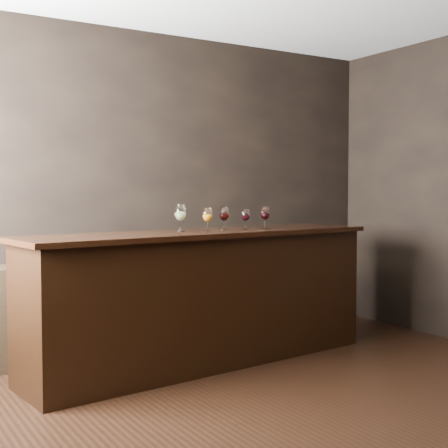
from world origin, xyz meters
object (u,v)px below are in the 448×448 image
bar_counter (204,300)px  glass_red_c (265,213)px  back_bar_shelf (86,309)px  glass_red_a (224,214)px  glass_white (180,213)px  glass_amber (207,215)px  glass_red_b (245,215)px

bar_counter → glass_red_c: size_ratio=15.18×
back_bar_shelf → glass_red_a: (0.90, -0.71, 0.79)m
glass_red_a → back_bar_shelf: bearing=141.7°
glass_white → glass_red_c: (0.76, -0.07, -0.01)m
glass_white → glass_amber: bearing=-20.1°
bar_counter → glass_red_a: (0.17, -0.01, 0.68)m
glass_white → glass_amber: 0.21m
glass_white → bar_counter: bearing=-10.2°
back_bar_shelf → glass_white: (0.53, -0.66, 0.81)m
glass_white → back_bar_shelf: bearing=128.8°
glass_white → glass_red_b: glass_white is taller
back_bar_shelf → glass_red_b: bearing=-32.4°
glass_red_b → glass_red_c: glass_red_c is taller
glass_amber → bar_counter: bearing=99.4°
glass_white → glass_amber: size_ratio=1.15×
bar_counter → glass_red_c: 0.88m
glass_amber → glass_red_b: 0.38m
glass_white → glass_red_c: 0.76m
back_bar_shelf → glass_red_b: 1.53m
back_bar_shelf → glass_red_c: size_ratio=11.41×
glass_white → glass_red_a: bearing=-7.5°
back_bar_shelf → glass_white: size_ratio=10.30×
back_bar_shelf → glass_red_c: 1.68m
bar_counter → glass_red_b: size_ratio=16.71×
glass_amber → glass_red_a: (0.17, 0.03, 0.00)m
bar_counter → glass_red_a: size_ratio=15.20×
glass_white → glass_amber: (0.20, -0.07, -0.02)m
glass_amber → glass_red_a: bearing=8.5°
bar_counter → glass_red_a: bearing=-10.9°
glass_red_b → back_bar_shelf: bearing=147.6°
glass_amber → glass_red_a: 0.17m
bar_counter → back_bar_shelf: bearing=129.7°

